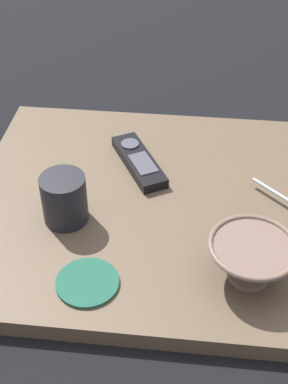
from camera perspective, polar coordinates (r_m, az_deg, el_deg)
name	(u,v)px	position (r m, az deg, el deg)	size (l,w,h in m)	color
ground_plane	(159,213)	(0.90, 1.66, -2.32)	(6.00, 6.00, 0.00)	black
table	(160,207)	(0.89, 1.68, -1.61)	(0.63, 0.53, 0.03)	#4C3D2D
cereal_bowl	(251,258)	(0.75, 11.45, -6.97)	(0.13, 0.13, 0.06)	brown
coffee_mug	(64,199)	(0.83, -8.56, -0.74)	(0.07, 0.07, 0.08)	black
tv_remote_near	(139,161)	(0.94, -0.57, 3.33)	(0.12, 0.16, 0.02)	black
drink_coaster	(88,282)	(0.76, -6.09, -9.64)	(0.09, 0.09, 0.01)	#194738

